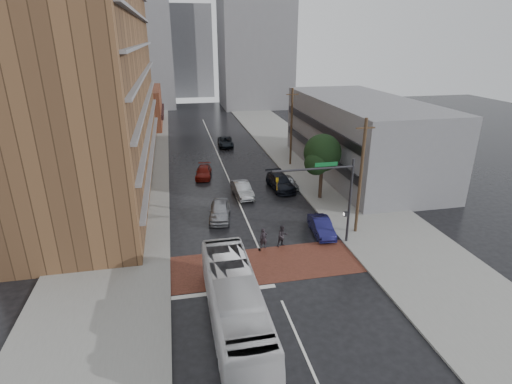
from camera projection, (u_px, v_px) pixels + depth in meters
ground at (267, 268)px, 29.38m from camera, size 160.00×160.00×0.00m
crosswalk at (266, 264)px, 29.83m from camera, size 14.00×5.00×0.02m
sidewalk_west at (132, 172)px, 49.96m from camera, size 9.00×90.00×0.15m
sidewalk_east at (307, 161)px, 54.34m from camera, size 9.00×90.00×0.15m
apartment_block at (93, 55)px, 43.51m from camera, size 10.00×44.00×28.00m
storefront_west at (140, 107)px, 75.06m from camera, size 8.00×16.00×7.00m
building_east at (361, 136)px, 49.12m from camera, size 11.00×26.00×9.00m
distant_tower_west at (131, 36)px, 92.02m from camera, size 18.00×16.00×32.00m
distant_tower_east at (255, 27)px, 91.16m from camera, size 16.00×14.00×36.00m
distant_tower_center at (190, 52)px, 111.64m from camera, size 12.00×10.00×24.00m
street_tree at (322, 155)px, 40.26m from camera, size 4.20×4.10×6.90m
signal_mast at (334, 190)px, 31.05m from camera, size 6.50×0.30×7.20m
utility_pole_near at (361, 177)px, 32.84m from camera, size 1.60×0.26×10.00m
utility_pole_far at (291, 127)px, 51.07m from camera, size 1.60×0.26×10.00m
transit_bus at (235, 304)px, 22.82m from camera, size 2.80×11.71×3.26m
pedestrian_a at (264, 238)px, 31.84m from camera, size 0.65×0.45×1.74m
pedestrian_b at (283, 236)px, 32.15m from camera, size 1.05×0.92×1.84m
car_travel_a at (220, 211)px, 37.07m from camera, size 2.64×4.96×1.61m
car_travel_b at (242, 189)px, 42.33m from camera, size 2.01×4.75×1.52m
car_travel_c at (204, 172)px, 48.13m from camera, size 2.45×4.63×1.28m
suv_travel at (225, 142)px, 61.81m from camera, size 2.62×5.09×1.37m
car_parked_near at (322, 227)px, 34.20m from camera, size 1.79×4.34×1.40m
car_parked_mid at (280, 182)px, 44.43m from camera, size 2.57×5.55×1.57m
car_parked_far at (288, 182)px, 44.93m from camera, size 1.70×3.72×1.24m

